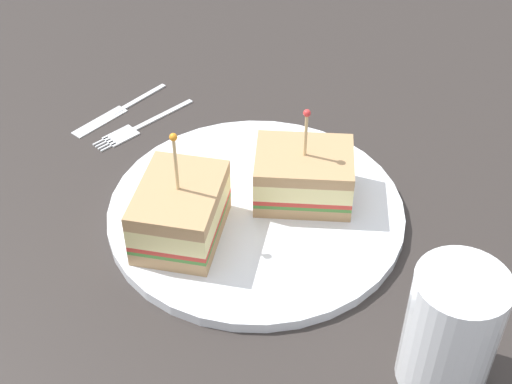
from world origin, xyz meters
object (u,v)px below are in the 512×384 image
(drink_glass, at_px, (449,336))
(knife, at_px, (116,112))
(sandwich_half_front, at_px, (180,212))
(fork, at_px, (134,129))
(plate, at_px, (256,212))
(sandwich_half_back, at_px, (304,175))

(drink_glass, relative_size, knife, 0.92)
(drink_glass, bearing_deg, knife, -131.43)
(sandwich_half_front, xyz_separation_m, fork, (-0.17, -0.09, -0.04))
(plate, xyz_separation_m, sandwich_half_front, (0.05, -0.06, 0.03))
(plate, bearing_deg, sandwich_half_front, -54.20)
(sandwich_half_front, height_order, drink_glass, sandwich_half_front)
(sandwich_half_back, xyz_separation_m, fork, (-0.10, -0.20, -0.03))
(plate, xyz_separation_m, sandwich_half_back, (-0.02, 0.04, 0.03))
(fork, xyz_separation_m, knife, (-0.03, -0.03, 0.00))
(sandwich_half_front, height_order, sandwich_half_back, sandwich_half_front)
(sandwich_half_front, distance_m, drink_glass, 0.26)
(plate, bearing_deg, sandwich_half_back, 119.25)
(sandwich_half_back, height_order, knife, sandwich_half_back)
(plate, distance_m, fork, 0.20)
(plate, xyz_separation_m, fork, (-0.12, -0.15, -0.00))
(plate, relative_size, sandwich_half_back, 2.81)
(sandwich_half_front, xyz_separation_m, sandwich_half_back, (-0.07, 0.11, -0.00))
(plate, distance_m, knife, 0.24)
(sandwich_half_back, relative_size, fork, 0.93)
(drink_glass, bearing_deg, plate, -133.78)
(plate, bearing_deg, knife, -129.11)
(sandwich_half_back, height_order, fork, sandwich_half_back)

